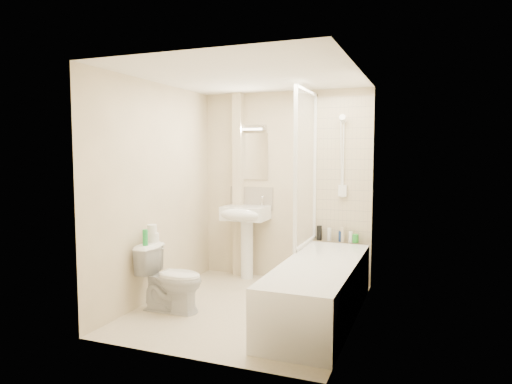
% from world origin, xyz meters
% --- Properties ---
extents(floor, '(2.50, 2.50, 0.00)m').
position_xyz_m(floor, '(0.00, 0.00, 0.00)').
color(floor, beige).
rests_on(floor, ground).
extents(wall_back, '(2.20, 0.02, 2.40)m').
position_xyz_m(wall_back, '(0.00, 1.25, 1.20)').
color(wall_back, beige).
rests_on(wall_back, ground).
extents(wall_left, '(0.02, 2.50, 2.40)m').
position_xyz_m(wall_left, '(-1.10, 0.00, 1.20)').
color(wall_left, beige).
rests_on(wall_left, ground).
extents(wall_right, '(0.02, 2.50, 2.40)m').
position_xyz_m(wall_right, '(1.10, 0.00, 1.20)').
color(wall_right, beige).
rests_on(wall_right, ground).
extents(ceiling, '(2.20, 2.50, 0.02)m').
position_xyz_m(ceiling, '(0.00, 0.00, 2.40)').
color(ceiling, white).
rests_on(ceiling, wall_back).
extents(tile_back, '(0.70, 0.01, 1.75)m').
position_xyz_m(tile_back, '(0.75, 1.24, 1.42)').
color(tile_back, beige).
rests_on(tile_back, wall_back).
extents(tile_right, '(0.01, 2.10, 1.75)m').
position_xyz_m(tile_right, '(1.09, 0.02, 1.42)').
color(tile_right, beige).
rests_on(tile_right, wall_right).
extents(pipe_boxing, '(0.12, 0.12, 2.40)m').
position_xyz_m(pipe_boxing, '(-0.62, 1.19, 1.20)').
color(pipe_boxing, beige).
rests_on(pipe_boxing, ground).
extents(splashback, '(0.60, 0.02, 0.30)m').
position_xyz_m(splashback, '(-0.46, 1.24, 1.03)').
color(splashback, beige).
rests_on(splashback, wall_back).
extents(mirror, '(0.46, 0.01, 0.60)m').
position_xyz_m(mirror, '(-0.46, 1.24, 1.58)').
color(mirror, white).
rests_on(mirror, wall_back).
extents(strip_light, '(0.42, 0.07, 0.07)m').
position_xyz_m(strip_light, '(-0.46, 1.22, 1.95)').
color(strip_light, silver).
rests_on(strip_light, wall_back).
extents(bathtub, '(0.70, 2.10, 0.55)m').
position_xyz_m(bathtub, '(0.75, 0.02, 0.29)').
color(bathtub, white).
rests_on(bathtub, ground).
extents(shower_screen, '(0.04, 0.92, 1.80)m').
position_xyz_m(shower_screen, '(0.40, 0.80, 1.45)').
color(shower_screen, white).
rests_on(shower_screen, bathtub).
extents(shower_fixture, '(0.10, 0.16, 0.99)m').
position_xyz_m(shower_fixture, '(0.75, 1.19, 1.55)').
color(shower_fixture, white).
rests_on(shower_fixture, wall_back).
extents(pedestal_sink, '(0.56, 0.50, 1.08)m').
position_xyz_m(pedestal_sink, '(-0.46, 1.01, 0.76)').
color(pedestal_sink, white).
rests_on(pedestal_sink, ground).
extents(bottle_black_a, '(0.06, 0.06, 0.18)m').
position_xyz_m(bottle_black_a, '(0.48, 1.16, 0.64)').
color(bottle_black_a, black).
rests_on(bottle_black_a, bathtub).
extents(bottle_white_a, '(0.05, 0.05, 0.16)m').
position_xyz_m(bottle_white_a, '(0.61, 1.16, 0.63)').
color(bottle_white_a, silver).
rests_on(bottle_white_a, bathtub).
extents(bottle_blue, '(0.05, 0.05, 0.13)m').
position_xyz_m(bottle_blue, '(0.74, 1.16, 0.61)').
color(bottle_blue, navy).
rests_on(bottle_blue, bathtub).
extents(bottle_cream, '(0.05, 0.05, 0.18)m').
position_xyz_m(bottle_cream, '(0.77, 1.16, 0.64)').
color(bottle_cream, beige).
rests_on(bottle_cream, bathtub).
extents(bottle_white_b, '(0.05, 0.05, 0.13)m').
position_xyz_m(bottle_white_b, '(0.87, 1.16, 0.62)').
color(bottle_white_b, white).
rests_on(bottle_white_b, bathtub).
extents(bottle_green, '(0.07, 0.07, 0.10)m').
position_xyz_m(bottle_green, '(0.92, 1.16, 0.60)').
color(bottle_green, green).
rests_on(bottle_green, bathtub).
extents(toilet, '(0.42, 0.69, 0.68)m').
position_xyz_m(toilet, '(-0.72, -0.34, 0.34)').
color(toilet, white).
rests_on(toilet, ground).
extents(toilet_roll_lower, '(0.11, 0.11, 0.09)m').
position_xyz_m(toilet_roll_lower, '(-0.99, -0.25, 0.73)').
color(toilet_roll_lower, white).
rests_on(toilet_roll_lower, toilet).
extents(toilet_roll_upper, '(0.10, 0.10, 0.10)m').
position_xyz_m(toilet_roll_upper, '(-0.99, -0.27, 0.83)').
color(toilet_roll_upper, white).
rests_on(toilet_roll_upper, toilet_roll_lower).
extents(green_bottle, '(0.05, 0.05, 0.16)m').
position_xyz_m(green_bottle, '(-0.96, -0.43, 0.77)').
color(green_bottle, green).
rests_on(green_bottle, toilet).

